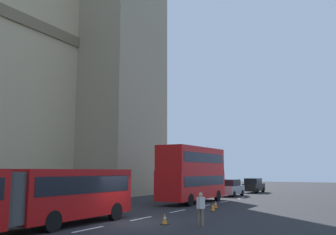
{
  "coord_description": "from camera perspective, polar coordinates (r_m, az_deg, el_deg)",
  "views": [
    {
      "loc": [
        -16.86,
        -12.38,
        2.82
      ],
      "look_at": [
        9.61,
        2.73,
        7.31
      ],
      "focal_mm": 38.74,
      "sensor_mm": 36.0,
      "label": 1
    }
  ],
  "objects": [
    {
      "name": "traffic_cone_west",
      "position": [
        19.94,
        -0.5,
        -15.68
      ],
      "size": [
        0.36,
        0.36,
        0.58
      ],
      "color": "black",
      "rests_on": "ground_plane"
    },
    {
      "name": "traffic_cone_east",
      "position": [
        28.31,
        7.49,
        -13.45
      ],
      "size": [
        0.36,
        0.36,
        0.58
      ],
      "color": "black",
      "rests_on": "ground_plane"
    },
    {
      "name": "lane_centre_marking",
      "position": [
        22.42,
        -4.22,
        -15.57
      ],
      "size": [
        39.0,
        0.16,
        0.01
      ],
      "color": "silver",
      "rests_on": "ground_plane"
    },
    {
      "name": "double_decker_bus",
      "position": [
        32.98,
        3.93,
        -8.55
      ],
      "size": [
        9.22,
        2.54,
        4.9
      ],
      "color": "red",
      "rests_on": "ground_plane"
    },
    {
      "name": "ground_plane",
      "position": [
        21.1,
        -6.77,
        -16.0
      ],
      "size": [
        160.0,
        160.0,
        0.0
      ],
      "primitive_type": "plane",
      "color": "#262628"
    },
    {
      "name": "sedan_trailing",
      "position": [
        49.32,
        13.34,
        -10.37
      ],
      "size": [
        4.4,
        1.86,
        1.85
      ],
      "color": "black",
      "rests_on": "ground_plane"
    },
    {
      "name": "articulated_bus",
      "position": [
        17.77,
        -24.83,
        -11.08
      ],
      "size": [
        16.07,
        2.54,
        2.9
      ],
      "color": "#B20F0F",
      "rests_on": "ground_plane"
    },
    {
      "name": "traffic_cone_middle",
      "position": [
        26.51,
        7.08,
        -13.81
      ],
      "size": [
        0.36,
        0.36,
        0.58
      ],
      "color": "black",
      "rests_on": "ground_plane"
    },
    {
      "name": "pedestrian_near_cones",
      "position": [
        19.55,
        5.19,
        -13.94
      ],
      "size": [
        0.46,
        0.35,
        1.69
      ],
      "color": "#726651",
      "rests_on": "ground_plane"
    },
    {
      "name": "sedan_lead",
      "position": [
        42.18,
        9.84,
        -10.85
      ],
      "size": [
        4.4,
        1.86,
        1.85
      ],
      "color": "gray",
      "rests_on": "ground_plane"
    }
  ]
}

